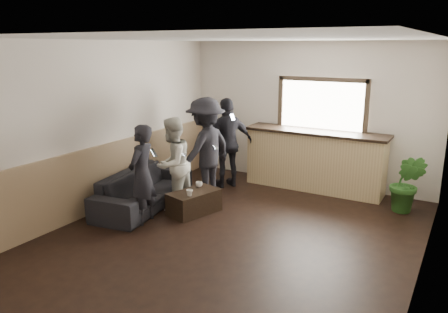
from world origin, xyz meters
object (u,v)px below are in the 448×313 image
Objects in this scene: sofa at (144,189)px; person_a at (142,175)px; coffee_table at (194,202)px; person_b at (173,164)px; person_c at (206,149)px; bar_counter at (315,156)px; person_d at (228,143)px; cup_b at (189,193)px; potted_plant at (407,184)px; cup_a at (199,184)px.

sofa is 1.36× the size of person_a.
person_a reaches higher than coffee_table.
person_c reaches higher than person_b.
person_d is at bearing -154.69° from bar_counter.
bar_counter is 2.83m from person_b.
coffee_table is at bearing 105.66° from cup_b.
person_d reaches higher than cup_b.
cup_b is at bearing 61.63° from person_b.
person_c reaches higher than cup_b.
cup_b reaches higher than coffee_table.
bar_counter reaches higher than potted_plant.
person_d is (-0.00, 0.81, -0.05)m from person_c.
potted_plant reaches higher than sofa.
person_b is (0.49, 0.18, 0.48)m from sofa.
person_c is (-3.25, -1.07, 0.42)m from potted_plant.
person_a is (-1.77, -2.96, 0.14)m from bar_counter.
person_b is at bearing -127.66° from bar_counter.
cup_a is (0.87, 0.41, 0.11)m from sofa.
cup_a is 0.07× the size of person_d.
cup_b is at bearing 25.16° from person_c.
bar_counter is at bearing -51.36° from sofa.
person_d reaches higher than sofa.
cup_a is at bearing 118.12° from person_b.
person_b is at bearing 178.66° from coffee_table.
coffee_table is 0.46× the size of person_c.
cup_b is (0.06, -0.21, 0.24)m from coffee_table.
person_a reaches higher than sofa.
potted_plant is 0.55× the size of person_c.
bar_counter is 2.17m from person_c.
cup_b reaches higher than cup_a.
person_b is 0.75m from person_c.
coffee_table is at bearing -149.52° from potted_plant.
person_a is at bearing 29.63° from person_d.
person_b reaches higher than coffee_table.
person_d reaches higher than potted_plant.
sofa is at bearing -73.81° from person_b.
bar_counter is 3.30m from sofa.
coffee_table is (-1.30, -2.25, -0.45)m from bar_counter.
bar_counter is at bearing 143.65° from person_c.
cup_a is 0.07× the size of person_b.
bar_counter is 1.47× the size of person_c.
person_b is (-1.73, -2.24, 0.15)m from bar_counter.
cup_b is at bearing -74.34° from coffee_table.
bar_counter reaches higher than coffee_table.
cup_b is (-1.24, -2.46, -0.21)m from bar_counter.
sofa reaches higher than coffee_table.
person_c is (-1.52, -1.53, 0.28)m from bar_counter.
person_b is (0.04, 0.72, 0.01)m from person_a.
coffee_table is (0.92, 0.17, -0.12)m from sofa.
coffee_table is 0.33m from cup_b.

